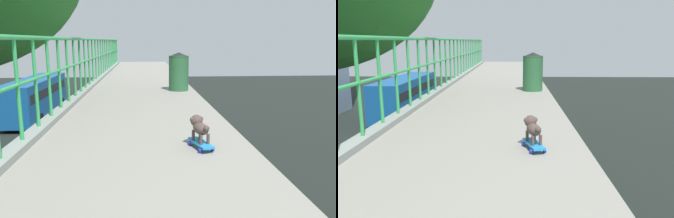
% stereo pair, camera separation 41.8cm
% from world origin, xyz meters
% --- Properties ---
extents(city_bus, '(2.62, 11.30, 3.29)m').
position_xyz_m(city_bus, '(-8.06, 28.05, 1.87)').
color(city_bus, '#124D8D').
rests_on(city_bus, ground).
extents(toy_skateboard, '(0.26, 0.45, 0.08)m').
position_xyz_m(toy_skateboard, '(1.78, 2.61, 5.34)').
color(toy_skateboard, '#2187D3').
rests_on(toy_skateboard, overpass_deck).
extents(small_dog, '(0.22, 0.38, 0.29)m').
position_xyz_m(small_dog, '(1.77, 2.66, 5.53)').
color(small_dog, '#503F3A').
rests_on(small_dog, toy_skateboard).
extents(litter_bin, '(0.49, 0.49, 0.92)m').
position_xyz_m(litter_bin, '(2.00, 7.11, 5.75)').
color(litter_bin, '#2A5F38').
rests_on(litter_bin, overpass_deck).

